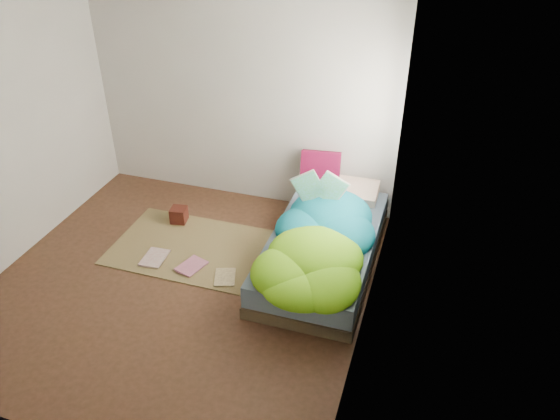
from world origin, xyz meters
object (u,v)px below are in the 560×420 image
object	(u,v)px
floor_book_a	(145,256)
floor_book_b	(184,262)
pillow_magenta	(320,171)
wooden_box	(179,215)
bed	(323,249)
open_book	(320,179)

from	to	relation	value
floor_book_a	floor_book_b	bearing A→B (deg)	0.51
pillow_magenta	floor_book_b	distance (m)	1.78
floor_book_a	wooden_box	bearing A→B (deg)	83.76
floor_book_a	bed	bearing A→B (deg)	12.08
wooden_box	bed	bearing A→B (deg)	-7.96
pillow_magenta	wooden_box	xyz separation A→B (m)	(-1.44, -0.64, -0.46)
pillow_magenta	wooden_box	distance (m)	1.64
floor_book_a	floor_book_b	size ratio (longest dim) A/B	1.07
bed	floor_book_a	bearing A→B (deg)	-164.86
floor_book_b	wooden_box	bearing A→B (deg)	137.59
wooden_box	floor_book_b	distance (m)	0.79
bed	pillow_magenta	bearing A→B (deg)	106.61
open_book	wooden_box	distance (m)	1.74
pillow_magenta	floor_book_a	xyz separation A→B (m)	(-1.48, -1.35, -0.53)
bed	floor_book_a	distance (m)	1.81
open_book	pillow_magenta	bearing A→B (deg)	94.86
bed	floor_book_b	xyz separation A→B (m)	(-1.32, -0.44, -0.14)
bed	floor_book_b	world-z (taller)	bed
bed	floor_book_b	size ratio (longest dim) A/B	7.00
pillow_magenta	floor_book_a	size ratio (longest dim) A/B	1.41
open_book	floor_book_a	distance (m)	1.94
open_book	floor_book_b	size ratio (longest dim) A/B	1.59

